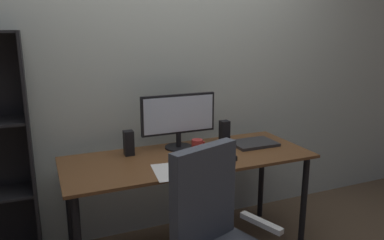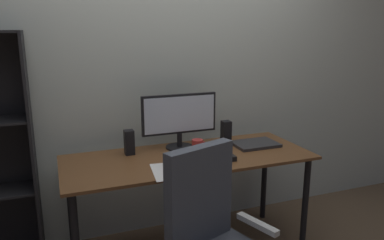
{
  "view_description": "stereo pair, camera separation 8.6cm",
  "coord_description": "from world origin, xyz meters",
  "px_view_note": "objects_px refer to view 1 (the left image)",
  "views": [
    {
      "loc": [
        -0.91,
        -2.2,
        1.57
      ],
      "look_at": [
        0.02,
        -0.01,
        0.99
      ],
      "focal_mm": 34.71,
      "sensor_mm": 36.0,
      "label": 1
    },
    {
      "loc": [
        -0.83,
        -2.23,
        1.57
      ],
      "look_at": [
        0.02,
        -0.01,
        0.99
      ],
      "focal_mm": 34.71,
      "sensor_mm": 36.0,
      "label": 2
    }
  ],
  "objects_px": {
    "coffee_mug": "(197,147)",
    "keyboard": "(200,161)",
    "desk": "(189,168)",
    "monitor": "(179,117)",
    "laptop": "(254,143)",
    "speaker_right": "(224,132)",
    "mouse": "(230,157)",
    "speaker_left": "(129,143)"
  },
  "relations": [
    {
      "from": "coffee_mug",
      "to": "desk",
      "type": "bearing_deg",
      "value": -172.01
    },
    {
      "from": "desk",
      "to": "monitor",
      "type": "xyz_separation_m",
      "value": [
        -0.0,
        0.19,
        0.31
      ]
    },
    {
      "from": "monitor",
      "to": "speaker_right",
      "type": "height_order",
      "value": "monitor"
    },
    {
      "from": "coffee_mug",
      "to": "speaker_right",
      "type": "xyz_separation_m",
      "value": [
        0.3,
        0.17,
        0.03
      ]
    },
    {
      "from": "laptop",
      "to": "speaker_right",
      "type": "distance_m",
      "value": 0.23
    },
    {
      "from": "monitor",
      "to": "mouse",
      "type": "distance_m",
      "value": 0.47
    },
    {
      "from": "mouse",
      "to": "speaker_right",
      "type": "relative_size",
      "value": 0.56
    },
    {
      "from": "keyboard",
      "to": "speaker_right",
      "type": "bearing_deg",
      "value": 40.9
    },
    {
      "from": "keyboard",
      "to": "speaker_left",
      "type": "height_order",
      "value": "speaker_left"
    },
    {
      "from": "desk",
      "to": "laptop",
      "type": "bearing_deg",
      "value": 4.99
    },
    {
      "from": "coffee_mug",
      "to": "speaker_left",
      "type": "xyz_separation_m",
      "value": [
        -0.43,
        0.17,
        0.03
      ]
    },
    {
      "from": "keyboard",
      "to": "coffee_mug",
      "type": "bearing_deg",
      "value": 70.05
    },
    {
      "from": "desk",
      "to": "laptop",
      "type": "height_order",
      "value": "laptop"
    },
    {
      "from": "desk",
      "to": "laptop",
      "type": "relative_size",
      "value": 5.23
    },
    {
      "from": "laptop",
      "to": "desk",
      "type": "bearing_deg",
      "value": -174.98
    },
    {
      "from": "desk",
      "to": "monitor",
      "type": "distance_m",
      "value": 0.37
    },
    {
      "from": "monitor",
      "to": "keyboard",
      "type": "distance_m",
      "value": 0.4
    },
    {
      "from": "desk",
      "to": "speaker_right",
      "type": "relative_size",
      "value": 9.85
    },
    {
      "from": "desk",
      "to": "laptop",
      "type": "distance_m",
      "value": 0.55
    },
    {
      "from": "mouse",
      "to": "keyboard",
      "type": "bearing_deg",
      "value": 178.78
    },
    {
      "from": "coffee_mug",
      "to": "laptop",
      "type": "relative_size",
      "value": 0.33
    },
    {
      "from": "monitor",
      "to": "coffee_mug",
      "type": "height_order",
      "value": "monitor"
    },
    {
      "from": "keyboard",
      "to": "desk",
      "type": "bearing_deg",
      "value": 94.49
    },
    {
      "from": "speaker_left",
      "to": "keyboard",
      "type": "bearing_deg",
      "value": -40.53
    },
    {
      "from": "speaker_right",
      "to": "mouse",
      "type": "bearing_deg",
      "value": -111.64
    },
    {
      "from": "mouse",
      "to": "speaker_right",
      "type": "distance_m",
      "value": 0.38
    },
    {
      "from": "mouse",
      "to": "coffee_mug",
      "type": "xyz_separation_m",
      "value": [
        -0.16,
        0.17,
        0.04
      ]
    },
    {
      "from": "mouse",
      "to": "coffee_mug",
      "type": "bearing_deg",
      "value": 136.38
    },
    {
      "from": "monitor",
      "to": "keyboard",
      "type": "relative_size",
      "value": 1.89
    },
    {
      "from": "mouse",
      "to": "coffee_mug",
      "type": "distance_m",
      "value": 0.24
    },
    {
      "from": "desk",
      "to": "speaker_left",
      "type": "xyz_separation_m",
      "value": [
        -0.37,
        0.18,
        0.17
      ]
    },
    {
      "from": "monitor",
      "to": "coffee_mug",
      "type": "bearing_deg",
      "value": -69.55
    },
    {
      "from": "monitor",
      "to": "coffee_mug",
      "type": "distance_m",
      "value": 0.26
    },
    {
      "from": "coffee_mug",
      "to": "speaker_right",
      "type": "bearing_deg",
      "value": 29.93
    },
    {
      "from": "keyboard",
      "to": "speaker_right",
      "type": "relative_size",
      "value": 1.71
    },
    {
      "from": "mouse",
      "to": "laptop",
      "type": "xyz_separation_m",
      "value": [
        0.31,
        0.21,
        -0.01
      ]
    },
    {
      "from": "coffee_mug",
      "to": "speaker_left",
      "type": "relative_size",
      "value": 0.62
    },
    {
      "from": "keyboard",
      "to": "speaker_left",
      "type": "xyz_separation_m",
      "value": [
        -0.38,
        0.33,
        0.08
      ]
    },
    {
      "from": "coffee_mug",
      "to": "keyboard",
      "type": "bearing_deg",
      "value": -107.54
    },
    {
      "from": "desk",
      "to": "mouse",
      "type": "relative_size",
      "value": 17.44
    },
    {
      "from": "monitor",
      "to": "speaker_left",
      "type": "bearing_deg",
      "value": -178.76
    },
    {
      "from": "monitor",
      "to": "speaker_right",
      "type": "relative_size",
      "value": 3.22
    }
  ]
}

